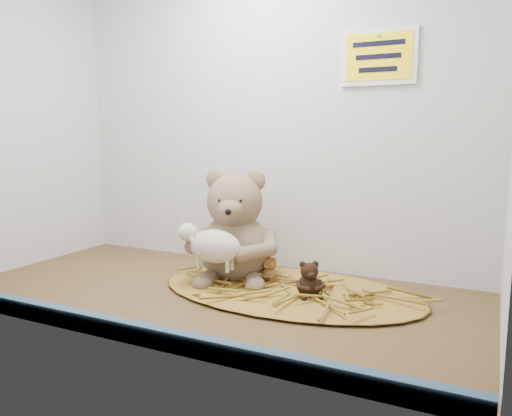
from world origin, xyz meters
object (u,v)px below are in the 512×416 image
at_px(main_teddy, 235,226).
at_px(toy_lamb, 215,246).
at_px(mini_teddy_tan, 271,268).
at_px(mini_teddy_brown, 309,278).

height_order(main_teddy, toy_lamb, main_teddy).
bearing_deg(main_teddy, mini_teddy_tan, -23.60).
relative_size(main_teddy, toy_lamb, 1.66).
relative_size(toy_lamb, mini_teddy_brown, 2.10).
bearing_deg(toy_lamb, main_teddy, 90.00).
bearing_deg(main_teddy, toy_lamb, -108.43).
relative_size(toy_lamb, mini_teddy_tan, 2.64).
height_order(mini_teddy_tan, mini_teddy_brown, mini_teddy_brown).
height_order(main_teddy, mini_teddy_tan, main_teddy).
xyz_separation_m(mini_teddy_tan, mini_teddy_brown, (0.12, -0.06, 0.01)).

